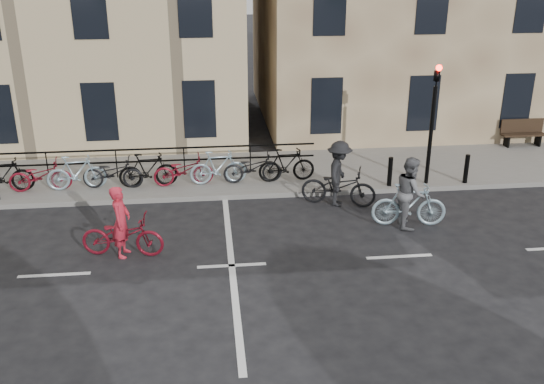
{
  "coord_description": "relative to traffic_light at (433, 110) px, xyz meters",
  "views": [
    {
      "loc": [
        -0.44,
        -12.44,
        6.79
      ],
      "look_at": [
        1.14,
        1.75,
        1.1
      ],
      "focal_mm": 40.0,
      "sensor_mm": 36.0,
      "label": 1
    }
  ],
  "objects": [
    {
      "name": "traffic_light",
      "position": [
        0.0,
        0.0,
        0.0
      ],
      "size": [
        0.18,
        0.3,
        3.9
      ],
      "color": "black",
      "rests_on": "sidewalk"
    },
    {
      "name": "bollard_west",
      "position": [
        1.2,
        -0.09,
        -1.85
      ],
      "size": [
        0.14,
        0.14,
        0.9
      ],
      "primitive_type": "cylinder",
      "color": "black",
      "rests_on": "sidewalk"
    },
    {
      "name": "cyclist_dark",
      "position": [
        -2.98,
        -1.02,
        -1.71
      ],
      "size": [
        2.25,
        1.42,
        1.89
      ],
      "rotation": [
        0.0,
        0.0,
        1.23
      ],
      "color": "black",
      "rests_on": "ground"
    },
    {
      "name": "cyclist_pink",
      "position": [
        -8.74,
        -3.52,
        -1.84
      ],
      "size": [
        2.06,
        1.01,
        1.76
      ],
      "rotation": [
        0.0,
        0.0,
        1.4
      ],
      "color": "maroon",
      "rests_on": "ground"
    },
    {
      "name": "parked_bikes",
      "position": [
        -9.02,
        0.7,
        -1.81
      ],
      "size": [
        11.45,
        1.23,
        1.05
      ],
      "color": "black",
      "rests_on": "sidewalk"
    },
    {
      "name": "cyclist_grey",
      "position": [
        -1.44,
        -2.62,
        -1.69
      ],
      "size": [
        2.02,
        1.01,
        1.9
      ],
      "rotation": [
        0.0,
        0.0,
        1.44
      ],
      "color": "#95B3C3",
      "rests_on": "ground"
    },
    {
      "name": "bench",
      "position": [
        4.8,
        3.39,
        -1.78
      ],
      "size": [
        1.6,
        0.41,
        0.97
      ],
      "color": "black",
      "rests_on": "sidewalk"
    },
    {
      "name": "ground",
      "position": [
        -6.2,
        -4.34,
        -2.45
      ],
      "size": [
        120.0,
        120.0,
        0.0
      ],
      "primitive_type": "plane",
      "color": "black",
      "rests_on": "ground"
    },
    {
      "name": "bollard_east",
      "position": [
        -1.2,
        -0.09,
        -1.85
      ],
      "size": [
        0.14,
        0.14,
        0.9
      ],
      "primitive_type": "cylinder",
      "color": "black",
      "rests_on": "sidewalk"
    },
    {
      "name": "sidewalk",
      "position": [
        -10.2,
        1.66,
        -2.38
      ],
      "size": [
        46.0,
        4.0,
        0.15
      ],
      "primitive_type": "cube",
      "color": "slate",
      "rests_on": "ground"
    }
  ]
}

